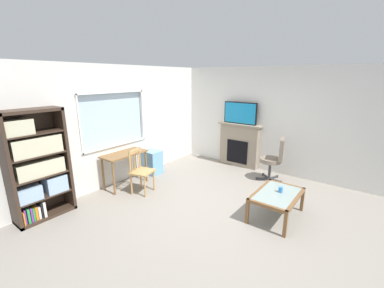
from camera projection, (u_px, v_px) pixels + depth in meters
ground at (212, 210)px, 4.45m from camera, size 5.99×5.85×0.02m
wall_back_with_window at (123, 125)px, 5.56m from camera, size 4.99×0.15×2.56m
wall_right at (269, 120)px, 6.08m from camera, size 0.12×5.05×2.56m
bookshelf at (36, 165)px, 4.03m from camera, size 0.90×0.38×1.83m
desk_under_window at (125, 159)px, 5.31m from camera, size 0.96×0.46×0.74m
wooden_chair at (141, 171)px, 5.04m from camera, size 0.51×0.49×0.90m
plastic_drawer_unit at (152, 162)px, 6.08m from camera, size 0.35×0.40×0.58m
fireplace at (239, 145)px, 6.56m from camera, size 0.26×1.15×1.14m
tv at (240, 113)px, 6.33m from camera, size 0.06×0.89×0.56m
office_chair at (275, 157)px, 5.58m from camera, size 0.58×0.57×1.00m
coffee_table at (277, 196)px, 4.15m from camera, size 1.01×0.65×0.43m
sippy_cup at (281, 190)px, 4.17m from camera, size 0.07×0.07×0.09m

